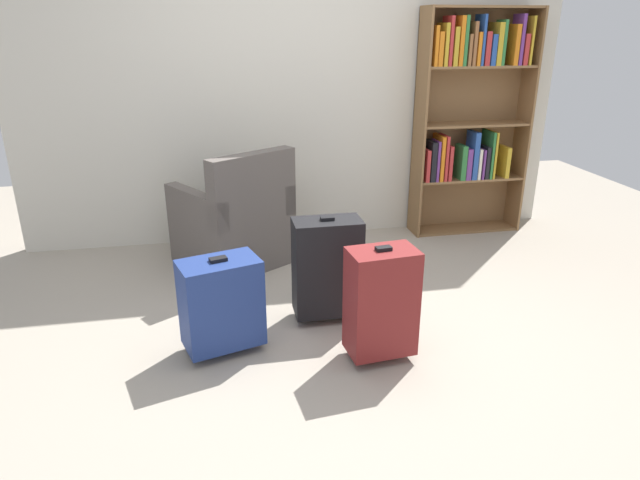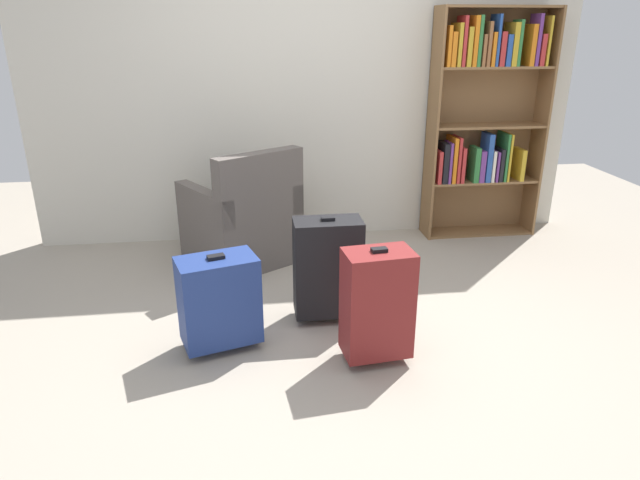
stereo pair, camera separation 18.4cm
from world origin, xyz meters
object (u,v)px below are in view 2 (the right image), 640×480
at_px(mug, 302,255).
at_px(suitcase_black, 328,267).
at_px(suitcase_dark_red, 377,303).
at_px(armchair, 243,222).
at_px(suitcase_navy_blue, 219,300).
at_px(bookshelf, 484,115).

distance_m(mug, suitcase_black, 0.98).
distance_m(mug, suitcase_dark_red, 1.47).
distance_m(armchair, mug, 0.53).
relative_size(armchair, suitcase_dark_red, 1.45).
height_order(suitcase_black, suitcase_navy_blue, suitcase_black).
bearing_deg(bookshelf, armchair, -169.13).
distance_m(bookshelf, suitcase_dark_red, 2.40).
bearing_deg(suitcase_black, mug, 93.92).
distance_m(armchair, suitcase_navy_blue, 1.27).
height_order(mug, suitcase_black, suitcase_black).
relative_size(bookshelf, suitcase_navy_blue, 3.28).
distance_m(armchair, suitcase_black, 1.13).
height_order(bookshelf, suitcase_dark_red, bookshelf).
xyz_separation_m(mug, suitcase_dark_red, (0.26, -1.42, 0.30)).
relative_size(bookshelf, mug, 15.62).
xyz_separation_m(bookshelf, suitcase_black, (-1.51, -1.39, -0.68)).
xyz_separation_m(armchair, suitcase_navy_blue, (-0.14, -1.26, -0.02)).
bearing_deg(suitcase_navy_blue, armchair, 83.66).
bearing_deg(mug, suitcase_black, -86.08).
bearing_deg(armchair, suitcase_black, -63.10).
relative_size(mug, suitcase_black, 0.18).
bearing_deg(mug, suitcase_navy_blue, -116.35).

